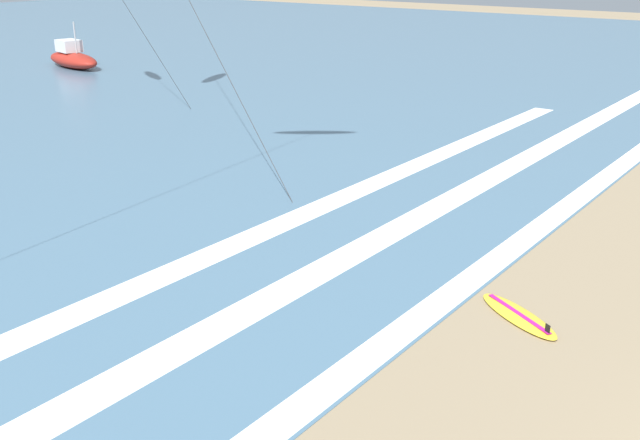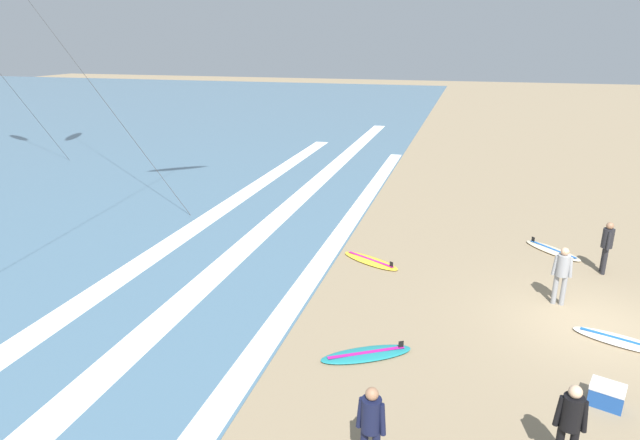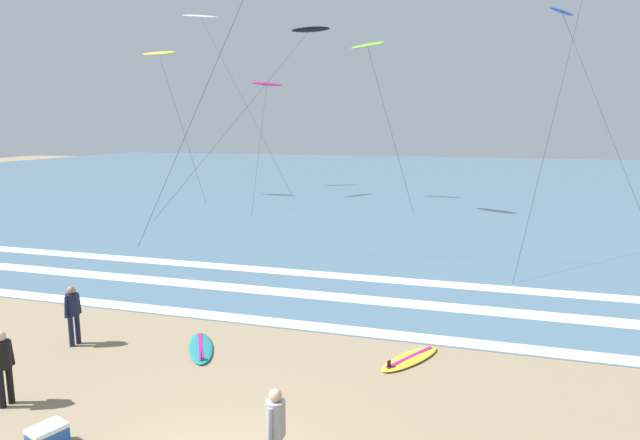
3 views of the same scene
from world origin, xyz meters
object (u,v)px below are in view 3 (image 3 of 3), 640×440
(surfboard_foreground_flat, at_px, (410,358))
(cooler_box, at_px, (48,438))
(surfer_foreground_main, at_px, (73,310))
(kite_black_far_right, at_px, (309,31))
(kite_magenta_distant_low, at_px, (267,84))
(kite_yellow_high_right, at_px, (159,54))
(surfer_background_far, at_px, (3,362))
(kite_blue_distant_high, at_px, (562,13))
(kite_white_high_left, at_px, (201,18))
(kite_lime_mid_center, at_px, (367,46))
(surfer_mid_group, at_px, (276,427))
(surfboard_left_pile, at_px, (201,348))

(surfboard_foreground_flat, relative_size, cooler_box, 2.93)
(surfer_foreground_main, relative_size, surfboard_foreground_flat, 0.75)
(kite_black_far_right, relative_size, kite_magenta_distant_low, 1.17)
(kite_yellow_high_right, bearing_deg, surfer_background_far, -62.93)
(kite_blue_distant_high, bearing_deg, kite_white_high_left, 161.80)
(kite_white_high_left, bearing_deg, kite_lime_mid_center, -32.39)
(kite_white_high_left, height_order, kite_magenta_distant_low, kite_white_high_left)
(kite_white_high_left, xyz_separation_m, kite_blue_distant_high, (29.59, -9.73, -3.04))
(kite_black_far_right, bearing_deg, kite_lime_mid_center, -45.44)
(surfer_mid_group, xyz_separation_m, kite_lime_mid_center, (-4.53, 28.21, 9.78))
(surfer_background_far, bearing_deg, surfboard_left_pile, 56.94)
(surfboard_left_pile, relative_size, kite_magenta_distant_low, 0.18)
(surfer_foreground_main, relative_size, kite_white_high_left, 0.10)
(surfer_mid_group, relative_size, kite_black_far_right, 0.12)
(surfer_mid_group, distance_m, kite_white_high_left, 47.82)
(surfboard_foreground_flat, relative_size, kite_lime_mid_center, 0.19)
(surfer_foreground_main, relative_size, surfer_mid_group, 1.00)
(kite_lime_mid_center, distance_m, cooler_box, 30.42)
(kite_white_high_left, bearing_deg, surfer_background_far, -67.29)
(surfer_background_far, bearing_deg, surfer_foreground_main, 106.44)
(cooler_box, bearing_deg, kite_yellow_high_right, 119.09)
(kite_lime_mid_center, bearing_deg, kite_blue_distant_high, 8.22)
(surfer_mid_group, height_order, kite_black_far_right, kite_black_far_right)
(surfboard_foreground_flat, bearing_deg, surfboard_left_pile, -170.53)
(surfboard_left_pile, bearing_deg, surfer_mid_group, -49.23)
(kite_white_high_left, bearing_deg, kite_blue_distant_high, -18.20)
(surfer_mid_group, xyz_separation_m, surfboard_left_pile, (-3.80, 4.41, -0.91))
(surfboard_left_pile, relative_size, kite_white_high_left, 0.13)
(surfer_foreground_main, bearing_deg, surfboard_left_pile, 11.60)
(kite_black_far_right, relative_size, kite_blue_distant_high, 1.07)
(surfer_foreground_main, bearing_deg, kite_white_high_left, 113.22)
(kite_magenta_distant_low, height_order, cooler_box, kite_magenta_distant_low)
(surfer_mid_group, relative_size, kite_lime_mid_center, 0.15)
(surfboard_foreground_flat, xyz_separation_m, kite_white_high_left, (-23.98, 34.33, 15.43))
(kite_lime_mid_center, bearing_deg, surfer_foreground_main, -96.04)
(kite_lime_mid_center, relative_size, kite_black_far_right, 0.81)
(kite_lime_mid_center, relative_size, cooler_box, 15.20)
(surfer_foreground_main, distance_m, surfboard_left_pile, 3.50)
(kite_lime_mid_center, distance_m, kite_magenta_distant_low, 11.19)
(surfer_background_far, height_order, kite_yellow_high_right, kite_yellow_high_right)
(kite_white_high_left, height_order, kite_yellow_high_right, kite_white_high_left)
(kite_black_far_right, bearing_deg, kite_blue_distant_high, -13.56)
(surfboard_left_pile, height_order, cooler_box, cooler_box)
(surfboard_left_pile, xyz_separation_m, kite_white_high_left, (-18.71, 35.21, 15.43))
(kite_blue_distant_high, distance_m, cooler_box, 34.50)
(surfer_foreground_main, distance_m, kite_magenta_distant_low, 32.11)
(surfer_mid_group, bearing_deg, surfer_background_far, 173.65)
(surfer_mid_group, xyz_separation_m, kite_blue_distant_high, (7.08, 29.88, 11.47))
(surfboard_foreground_flat, xyz_separation_m, cooler_box, (-5.70, -5.62, 0.18))
(kite_magenta_distant_low, bearing_deg, surfboard_left_pile, -71.22)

